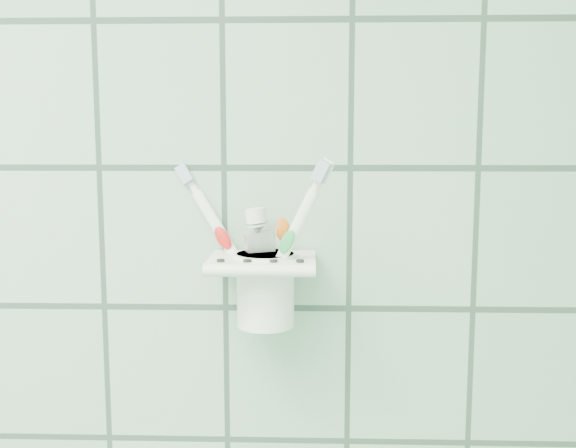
# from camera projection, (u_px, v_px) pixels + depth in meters

# --- Properties ---
(holder_bracket) EXTENTS (0.12, 0.10, 0.04)m
(holder_bracket) POSITION_uv_depth(u_px,v_px,m) (263.00, 264.00, 0.71)
(holder_bracket) COLOR white
(holder_bracket) RESTS_ON wall_back
(cup) EXTENTS (0.07, 0.07, 0.08)m
(cup) POSITION_uv_depth(u_px,v_px,m) (265.00, 286.00, 0.72)
(cup) COLOR white
(cup) RESTS_ON holder_bracket
(toothbrush_pink) EXTENTS (0.10, 0.05, 0.20)m
(toothbrush_pink) POSITION_uv_depth(u_px,v_px,m) (270.00, 227.00, 0.72)
(toothbrush_pink) COLOR white
(toothbrush_pink) RESTS_ON cup
(toothbrush_blue) EXTENTS (0.04, 0.10, 0.21)m
(toothbrush_blue) POSITION_uv_depth(u_px,v_px,m) (268.00, 225.00, 0.71)
(toothbrush_blue) COLOR white
(toothbrush_blue) RESTS_ON cup
(toothbrush_orange) EXTENTS (0.08, 0.05, 0.20)m
(toothbrush_orange) POSITION_uv_depth(u_px,v_px,m) (252.00, 229.00, 0.71)
(toothbrush_orange) COLOR white
(toothbrush_orange) RESTS_ON cup
(toothpaste_tube) EXTENTS (0.04, 0.04, 0.13)m
(toothpaste_tube) POSITION_uv_depth(u_px,v_px,m) (268.00, 254.00, 0.73)
(toothpaste_tube) COLOR silver
(toothpaste_tube) RESTS_ON cup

